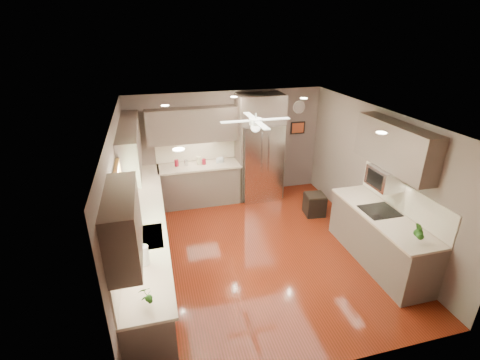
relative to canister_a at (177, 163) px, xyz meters
name	(u,v)px	position (x,y,z in m)	size (l,w,h in m)	color
floor	(258,251)	(1.22, -2.24, -1.02)	(5.00, 5.00, 0.00)	#4B190A
ceiling	(262,117)	(1.22, -2.24, 1.48)	(5.00, 5.00, 0.00)	white
wall_back	(227,145)	(1.22, 0.26, 0.23)	(4.50, 4.50, 0.00)	#695750
wall_front	(331,287)	(1.22, -4.74, 0.23)	(4.50, 4.50, 0.00)	#695750
wall_left	(122,206)	(-1.03, -2.24, 0.23)	(5.00, 5.00, 0.00)	#695750
wall_right	(375,176)	(3.47, -2.24, 0.23)	(5.00, 5.00, 0.00)	#695750
canister_a	(177,163)	(0.00, 0.00, 0.00)	(0.09, 0.09, 0.15)	maroon
canister_b	(186,163)	(0.21, 0.00, -0.01)	(0.09, 0.09, 0.14)	silver
canister_c	(199,160)	(0.50, 0.01, 0.01)	(0.10, 0.10, 0.17)	beige
canister_d	(204,162)	(0.61, -0.03, -0.02)	(0.09, 0.09, 0.13)	maroon
soap_bottle	(135,222)	(-0.86, -2.43, 0.03)	(0.09, 0.10, 0.21)	white
potted_plant_left	(145,295)	(-0.72, -4.14, 0.05)	(0.14, 0.09, 0.27)	#255719
potted_plant_right	(419,232)	(3.12, -3.85, 0.07)	(0.17, 0.13, 0.30)	#255719
bowl	(220,162)	(0.98, -0.02, -0.05)	(0.21, 0.21, 0.05)	beige
left_run	(146,239)	(-0.74, -2.09, -0.54)	(0.65, 4.70, 1.45)	brown
back_run	(200,183)	(0.49, -0.03, -0.54)	(1.85, 0.65, 1.45)	brown
uppers	(208,146)	(0.48, -1.53, 0.85)	(4.50, 4.70, 0.95)	brown
window	(119,203)	(-1.00, -2.74, 0.53)	(0.05, 1.12, 0.92)	#BFF2B2
sink	(146,239)	(-0.72, -2.74, -0.11)	(0.50, 0.70, 0.32)	silver
refrigerator	(260,150)	(1.92, -0.08, 0.17)	(1.06, 0.75, 2.45)	silver
right_run	(380,237)	(3.15, -3.04, -0.54)	(0.70, 2.20, 1.45)	brown
microwave	(385,178)	(3.24, -2.79, 0.46)	(0.43, 0.55, 0.34)	silver
ceiling_fan	(256,123)	(1.22, -1.94, 1.31)	(1.18, 1.18, 0.32)	white
recessed_lights	(252,112)	(1.18, -1.84, 1.47)	(2.84, 3.14, 0.01)	white
wall_clock	(299,107)	(2.97, 0.25, 1.03)	(0.30, 0.03, 0.30)	white
framed_print	(298,128)	(2.97, 0.24, 0.53)	(0.36, 0.03, 0.30)	black
stool	(315,204)	(2.82, -1.24, -0.78)	(0.45, 0.45, 0.48)	black
paper_towel	(144,255)	(-0.72, -3.40, 0.06)	(0.12, 0.12, 0.29)	white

